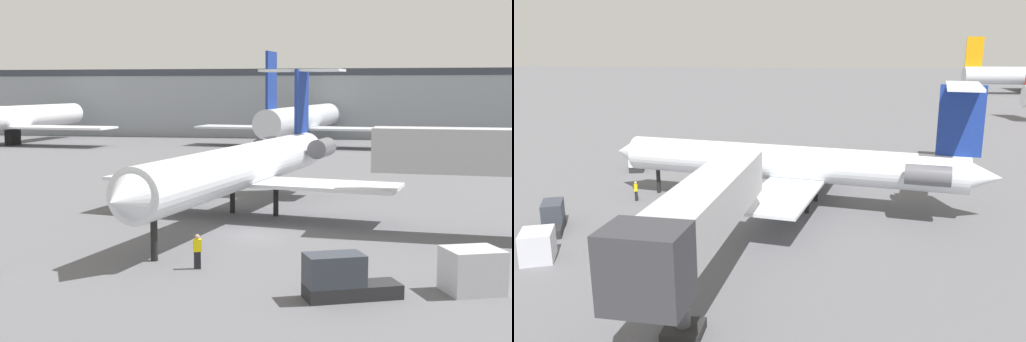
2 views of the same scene
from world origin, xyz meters
The scene contains 8 objects.
ground_plane centered at (0.00, 0.00, -0.05)m, with size 400.00×400.00×0.10m, color #5B5B60.
regional_jet centered at (-1.04, 5.49, 3.61)m, with size 20.55×31.83×10.18m.
ground_crew_marshaller centered at (-0.97, -8.21, 0.86)m, with size 0.46×0.37×1.69m.
baggage_tug_trailing centered at (6.12, -11.87, 0.84)m, with size 4.23×2.81×1.90m.
cargo_container_uld centered at (11.51, -9.99, 0.95)m, with size 2.82×2.59×1.89m.
terminal_building centered at (0.00, 92.43, 6.04)m, with size 130.09×23.54×12.06m.
parked_airliner_west_mid centered at (-47.52, 58.32, 4.10)m, with size 32.65×38.63×13.00m.
parked_airliner_centre centered at (-3.14, 62.47, 4.15)m, with size 33.44×39.35×13.12m.
Camera 1 is at (7.40, -39.93, 8.61)m, focal length 48.90 mm.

